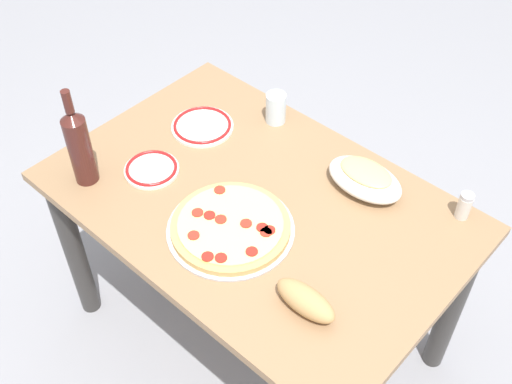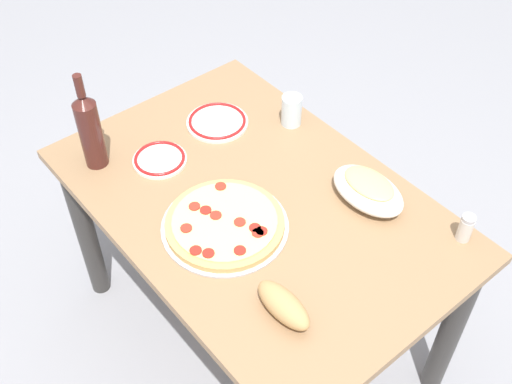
{
  "view_description": "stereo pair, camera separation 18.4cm",
  "coord_description": "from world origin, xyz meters",
  "px_view_note": "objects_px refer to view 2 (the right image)",
  "views": [
    {
      "loc": [
        -0.87,
        0.95,
        2.06
      ],
      "look_at": [
        0.0,
        0.0,
        0.74
      ],
      "focal_mm": 44.48,
      "sensor_mm": 36.0,
      "label": 1
    },
    {
      "loc": [
        -0.99,
        0.82,
        2.06
      ],
      "look_at": [
        0.0,
        0.0,
        0.74
      ],
      "focal_mm": 44.48,
      "sensor_mm": 36.0,
      "label": 2
    }
  ],
  "objects_px": {
    "baked_pasta_dish": "(368,189)",
    "side_plate_near": "(217,122)",
    "side_plate_far": "(160,159)",
    "spice_shaker": "(466,228)",
    "dining_table": "(256,228)",
    "pepperoni_pizza": "(225,224)",
    "bread_loaf": "(283,305)",
    "water_glass": "(292,110)",
    "wine_bottle": "(90,129)"
  },
  "relations": [
    {
      "from": "side_plate_near",
      "to": "spice_shaker",
      "type": "distance_m",
      "value": 0.86
    },
    {
      "from": "bread_loaf",
      "to": "baked_pasta_dish",
      "type": "bearing_deg",
      "value": -72.63
    },
    {
      "from": "bread_loaf",
      "to": "water_glass",
      "type": "bearing_deg",
      "value": -43.29
    },
    {
      "from": "pepperoni_pizza",
      "to": "side_plate_near",
      "type": "bearing_deg",
      "value": -34.44
    },
    {
      "from": "side_plate_far",
      "to": "bread_loaf",
      "type": "height_order",
      "value": "bread_loaf"
    },
    {
      "from": "baked_pasta_dish",
      "to": "bread_loaf",
      "type": "bearing_deg",
      "value": 107.37
    },
    {
      "from": "dining_table",
      "to": "water_glass",
      "type": "bearing_deg",
      "value": -57.87
    },
    {
      "from": "side_plate_near",
      "to": "bread_loaf",
      "type": "height_order",
      "value": "bread_loaf"
    },
    {
      "from": "bread_loaf",
      "to": "dining_table",
      "type": "bearing_deg",
      "value": -29.8
    },
    {
      "from": "pepperoni_pizza",
      "to": "bread_loaf",
      "type": "distance_m",
      "value": 0.32
    },
    {
      "from": "baked_pasta_dish",
      "to": "dining_table",
      "type": "bearing_deg",
      "value": 50.66
    },
    {
      "from": "water_glass",
      "to": "side_plate_far",
      "type": "distance_m",
      "value": 0.46
    },
    {
      "from": "baked_pasta_dish",
      "to": "pepperoni_pizza",
      "type": "bearing_deg",
      "value": 65.43
    },
    {
      "from": "pepperoni_pizza",
      "to": "side_plate_near",
      "type": "relative_size",
      "value": 1.76
    },
    {
      "from": "pepperoni_pizza",
      "to": "baked_pasta_dish",
      "type": "bearing_deg",
      "value": -114.57
    },
    {
      "from": "wine_bottle",
      "to": "bread_loaf",
      "type": "distance_m",
      "value": 0.79
    },
    {
      "from": "baked_pasta_dish",
      "to": "side_plate_near",
      "type": "height_order",
      "value": "baked_pasta_dish"
    },
    {
      "from": "baked_pasta_dish",
      "to": "side_plate_far",
      "type": "bearing_deg",
      "value": 35.85
    },
    {
      "from": "side_plate_far",
      "to": "pepperoni_pizza",
      "type": "bearing_deg",
      "value": 178.29
    },
    {
      "from": "wine_bottle",
      "to": "water_glass",
      "type": "xyz_separation_m",
      "value": [
        -0.24,
        -0.59,
        -0.08
      ]
    },
    {
      "from": "pepperoni_pizza",
      "to": "baked_pasta_dish",
      "type": "distance_m",
      "value": 0.43
    },
    {
      "from": "water_glass",
      "to": "side_plate_far",
      "type": "height_order",
      "value": "water_glass"
    },
    {
      "from": "water_glass",
      "to": "dining_table",
      "type": "bearing_deg",
      "value": 122.13
    },
    {
      "from": "water_glass",
      "to": "wine_bottle",
      "type": "bearing_deg",
      "value": 68.03
    },
    {
      "from": "dining_table",
      "to": "side_plate_far",
      "type": "height_order",
      "value": "side_plate_far"
    },
    {
      "from": "baked_pasta_dish",
      "to": "side_plate_near",
      "type": "bearing_deg",
      "value": 13.09
    },
    {
      "from": "pepperoni_pizza",
      "to": "water_glass",
      "type": "distance_m",
      "value": 0.51
    },
    {
      "from": "wine_bottle",
      "to": "bread_loaf",
      "type": "xyz_separation_m",
      "value": [
        -0.78,
        -0.08,
        -0.1
      ]
    },
    {
      "from": "side_plate_near",
      "to": "pepperoni_pizza",
      "type": "bearing_deg",
      "value": 145.56
    },
    {
      "from": "side_plate_near",
      "to": "bread_loaf",
      "type": "distance_m",
      "value": 0.77
    },
    {
      "from": "side_plate_far",
      "to": "wine_bottle",
      "type": "bearing_deg",
      "value": 52.08
    },
    {
      "from": "dining_table",
      "to": "spice_shaker",
      "type": "relative_size",
      "value": 13.98
    },
    {
      "from": "side_plate_near",
      "to": "spice_shaker",
      "type": "bearing_deg",
      "value": -164.92
    },
    {
      "from": "wine_bottle",
      "to": "side_plate_near",
      "type": "xyz_separation_m",
      "value": [
        -0.09,
        -0.4,
        -0.13
      ]
    },
    {
      "from": "water_glass",
      "to": "side_plate_far",
      "type": "relative_size",
      "value": 0.62
    },
    {
      "from": "wine_bottle",
      "to": "side_plate_far",
      "type": "xyz_separation_m",
      "value": [
        -0.12,
        -0.15,
        -0.13
      ]
    },
    {
      "from": "water_glass",
      "to": "side_plate_near",
      "type": "bearing_deg",
      "value": 51.44
    },
    {
      "from": "side_plate_near",
      "to": "wine_bottle",
      "type": "bearing_deg",
      "value": 77.83
    },
    {
      "from": "baked_pasta_dish",
      "to": "side_plate_far",
      "type": "relative_size",
      "value": 1.42
    },
    {
      "from": "baked_pasta_dish",
      "to": "spice_shaker",
      "type": "height_order",
      "value": "spice_shaker"
    },
    {
      "from": "pepperoni_pizza",
      "to": "baked_pasta_dish",
      "type": "relative_size",
      "value": 1.5
    },
    {
      "from": "baked_pasta_dish",
      "to": "bread_loaf",
      "type": "distance_m",
      "value": 0.47
    },
    {
      "from": "side_plate_far",
      "to": "spice_shaker",
      "type": "height_order",
      "value": "spice_shaker"
    },
    {
      "from": "pepperoni_pizza",
      "to": "water_glass",
      "type": "xyz_separation_m",
      "value": [
        0.23,
        -0.45,
        0.04
      ]
    },
    {
      "from": "dining_table",
      "to": "bread_loaf",
      "type": "distance_m",
      "value": 0.43
    },
    {
      "from": "dining_table",
      "to": "pepperoni_pizza",
      "type": "relative_size",
      "value": 3.37
    },
    {
      "from": "pepperoni_pizza",
      "to": "spice_shaker",
      "type": "relative_size",
      "value": 4.15
    },
    {
      "from": "side_plate_far",
      "to": "bread_loaf",
      "type": "xyz_separation_m",
      "value": [
        -0.66,
        0.07,
        0.02
      ]
    },
    {
      "from": "wine_bottle",
      "to": "side_plate_near",
      "type": "height_order",
      "value": "wine_bottle"
    },
    {
      "from": "spice_shaker",
      "to": "side_plate_far",
      "type": "bearing_deg",
      "value": 30.65
    }
  ]
}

